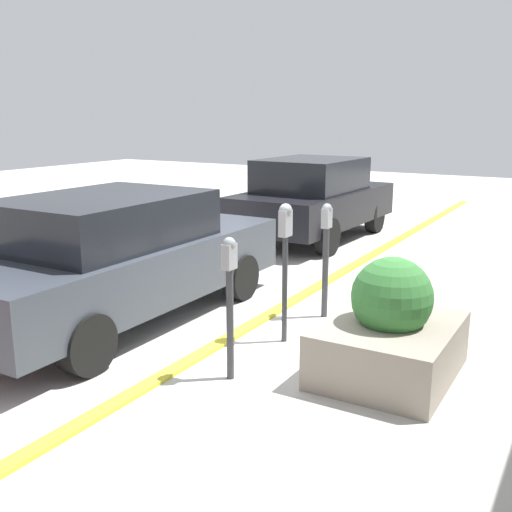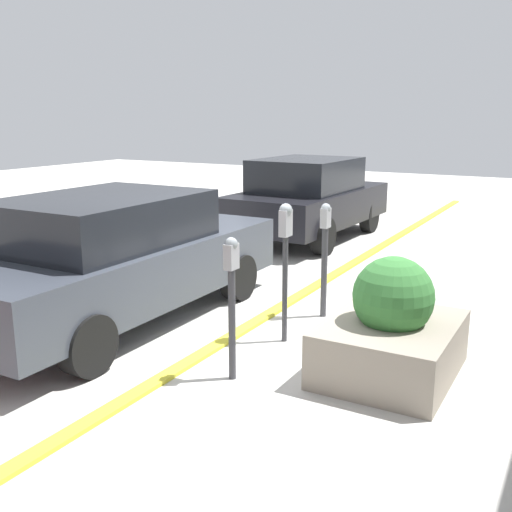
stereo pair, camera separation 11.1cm
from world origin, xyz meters
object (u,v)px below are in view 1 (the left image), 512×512
(parking_meter_second, at_px, (285,246))
(parking_meter_middle, at_px, (326,249))
(parked_car_middle, at_px, (114,256))
(parked_car_rear, at_px, (313,198))
(planter_box, at_px, (390,332))
(parking_meter_nearest, at_px, (230,290))

(parking_meter_second, distance_m, parking_meter_middle, 1.03)
(parking_meter_middle, distance_m, parked_car_middle, 2.60)
(parked_car_middle, bearing_deg, parked_car_rear, -0.33)
(parking_meter_second, distance_m, parked_car_rear, 5.73)
(planter_box, bearing_deg, parking_meter_nearest, 123.47)
(parking_meter_second, relative_size, parking_meter_middle, 1.09)
(parked_car_rear, bearing_deg, parking_meter_second, -156.02)
(planter_box, bearing_deg, parked_car_rear, 31.65)
(planter_box, bearing_deg, parking_meter_middle, 44.49)
(parking_meter_middle, bearing_deg, parked_car_middle, 122.12)
(parking_meter_nearest, relative_size, parking_meter_middle, 0.97)
(planter_box, distance_m, parked_car_middle, 3.47)
(parking_meter_second, bearing_deg, parking_meter_middle, -2.46)
(parked_car_middle, bearing_deg, parking_meter_second, -80.26)
(parking_meter_nearest, distance_m, planter_box, 1.61)
(parked_car_rear, bearing_deg, parking_meter_middle, -151.08)
(parking_meter_nearest, height_order, parked_car_middle, parked_car_middle)
(planter_box, bearing_deg, parked_car_middle, 91.79)
(parked_car_middle, bearing_deg, planter_box, -88.43)
(parking_meter_second, height_order, planter_box, parking_meter_second)
(parked_car_middle, distance_m, parked_car_rear, 5.69)
(parking_meter_middle, bearing_deg, parking_meter_nearest, 178.97)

